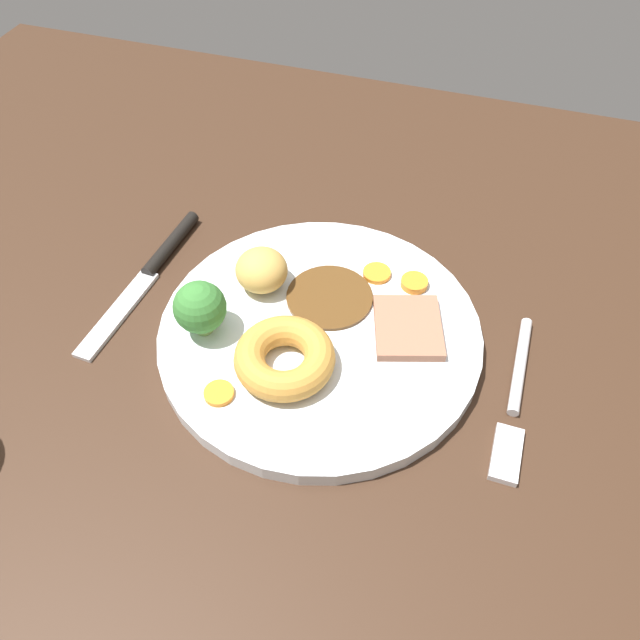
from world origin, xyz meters
TOP-DOWN VIEW (x-y plane):
  - dining_table at (0.00, 0.00)cm, footprint 120.00×84.00cm
  - dinner_plate at (0.89, 0.66)cm, footprint 26.36×26.36cm
  - gravy_pool at (1.12, -2.74)cm, footprint 7.35×7.35cm
  - meat_slice_main at (-5.97, -1.26)cm, footprint 6.99×7.70cm
  - yorkshire_pudding at (2.25, 5.23)cm, footprint 7.77×7.77cm
  - roast_potato_left at (7.10, -2.56)cm, footprint 6.25×6.28cm
  - carrot_coin_front at (-2.01, -6.65)cm, footprint 2.45×2.45cm
  - carrot_coin_back at (-5.40, -6.40)cm, footprint 2.33×2.33cm
  - carrot_coin_side at (6.08, 9.15)cm, footprint 2.26×2.26cm
  - broccoli_floret at (9.79, 3.64)cm, footprint 4.21×4.21cm
  - fork at (-15.16, 2.10)cm, footprint 2.05×15.27cm
  - knife at (17.82, -2.29)cm, footprint 2.76×18.56cm

SIDE VIEW (x-z plane):
  - dining_table at x=0.00cm, z-range 0.00..3.60cm
  - fork at x=-15.16cm, z-range 3.54..4.44cm
  - knife at x=17.82cm, z-range 3.45..4.65cm
  - dinner_plate at x=0.89cm, z-range 3.60..5.00cm
  - gravy_pool at x=1.12cm, z-range 5.00..5.30cm
  - carrot_coin_front at x=-2.01cm, z-range 5.00..5.43cm
  - carrot_coin_side at x=6.08cm, z-range 5.00..5.43cm
  - carrot_coin_back at x=-5.40cm, z-range 5.00..5.63cm
  - meat_slice_main at x=-5.97cm, z-range 5.00..5.80cm
  - yorkshire_pudding at x=2.25cm, z-range 5.00..7.41cm
  - roast_potato_left at x=7.10cm, z-range 5.00..8.48cm
  - broccoli_floret at x=9.79cm, z-range 5.23..10.04cm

